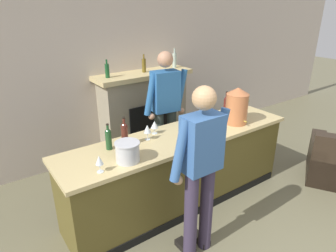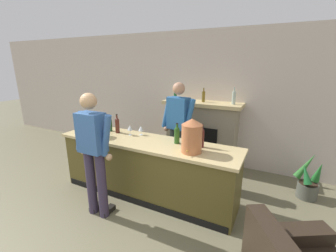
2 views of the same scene
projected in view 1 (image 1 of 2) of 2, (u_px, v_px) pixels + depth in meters
wall_back_panel at (99, 73)px, 4.55m from camera, size 12.00×0.07×2.75m
bar_counter at (180, 169)px, 3.68m from camera, size 2.95×0.73×0.94m
fireplace_stone at (144, 112)px, 4.94m from camera, size 1.58×0.52×1.67m
potted_plant_corner at (241, 118)px, 5.84m from camera, size 0.44×0.45×0.72m
person_customer at (200, 169)px, 2.74m from camera, size 0.66×0.30×1.75m
person_bartender at (166, 110)px, 4.11m from camera, size 0.65×0.34×1.80m
copper_dispenser at (237, 106)px, 3.75m from camera, size 0.28×0.32×0.47m
ice_bucket_steel at (128, 152)px, 2.89m from camera, size 0.25×0.25×0.20m
wine_bottle_port_short at (226, 106)px, 4.00m from camera, size 0.07×0.07×0.35m
wine_bottle_cabernet_heavy at (108, 138)px, 3.12m from camera, size 0.07×0.07×0.29m
wine_bottle_burgundy_dark at (125, 133)px, 3.19m from camera, size 0.07×0.07×0.33m
wine_bottle_rose_blush at (205, 113)px, 3.79m from camera, size 0.08×0.08×0.31m
wine_glass_near_bucket at (99, 161)px, 2.70m from camera, size 0.07×0.07×0.17m
wine_glass_back_row at (154, 125)px, 3.49m from camera, size 0.09×0.09×0.16m
wine_glass_by_dispenser at (147, 129)px, 3.33m from camera, size 0.09×0.09×0.18m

